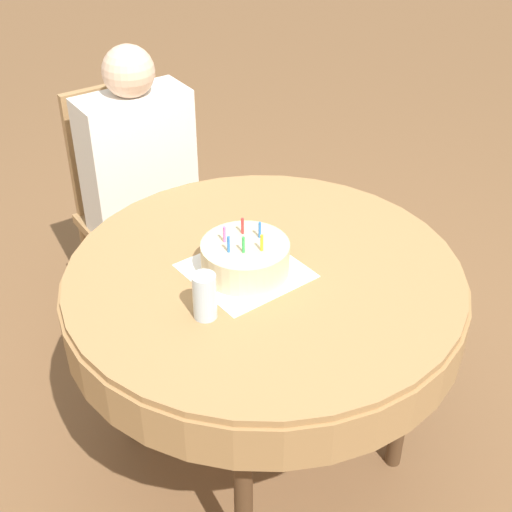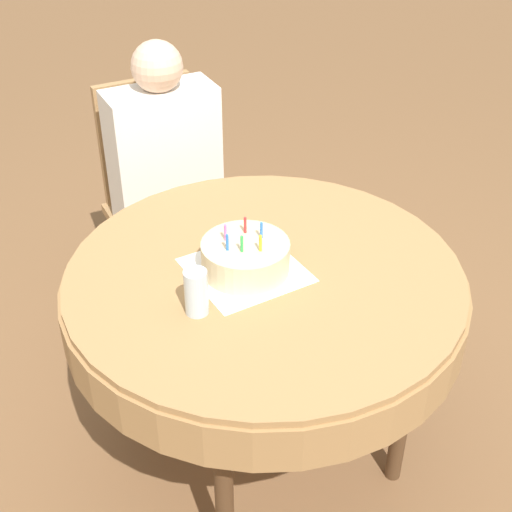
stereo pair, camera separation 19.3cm
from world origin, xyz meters
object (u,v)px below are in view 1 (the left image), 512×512
(person, at_px, (141,172))
(drinking_glass, at_px, (205,296))
(chair, at_px, (134,202))
(birthday_cake, at_px, (245,257))

(person, xyz_separation_m, drinking_glass, (-0.32, -0.88, 0.13))
(chair, height_order, person, person)
(person, relative_size, drinking_glass, 8.96)
(person, relative_size, birthday_cake, 4.66)
(chair, distance_m, birthday_cake, 0.94)
(chair, bearing_deg, birthday_cake, -94.77)
(person, distance_m, drinking_glass, 0.95)
(birthday_cake, distance_m, drinking_glass, 0.22)
(birthday_cake, relative_size, drinking_glass, 1.92)
(chair, relative_size, person, 0.82)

